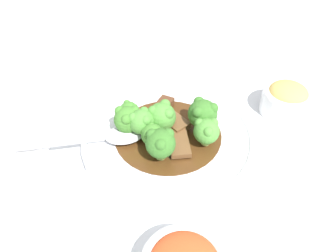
% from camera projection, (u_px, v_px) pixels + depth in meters
% --- Properties ---
extents(ground_plane, '(4.00, 4.00, 0.00)m').
position_uv_depth(ground_plane, '(168.00, 140.00, 0.58)').
color(ground_plane, silver).
extents(main_plate, '(0.30, 0.30, 0.02)m').
position_uv_depth(main_plate, '(168.00, 136.00, 0.57)').
color(main_plate, white).
rests_on(main_plate, ground_plane).
extents(beef_strip_0, '(0.07, 0.07, 0.01)m').
position_uv_depth(beef_strip_0, '(179.00, 142.00, 0.54)').
color(beef_strip_0, brown).
rests_on(beef_strip_0, main_plate).
extents(beef_strip_1, '(0.05, 0.04, 0.01)m').
position_uv_depth(beef_strip_1, '(163.00, 106.00, 0.61)').
color(beef_strip_1, '#56331E').
rests_on(beef_strip_1, main_plate).
extents(beef_strip_2, '(0.04, 0.05, 0.01)m').
position_uv_depth(beef_strip_2, '(177.00, 124.00, 0.57)').
color(beef_strip_2, brown).
rests_on(beef_strip_2, main_plate).
extents(beef_strip_3, '(0.06, 0.07, 0.01)m').
position_uv_depth(beef_strip_3, '(146.00, 116.00, 0.59)').
color(beef_strip_3, brown).
rests_on(beef_strip_3, main_plate).
extents(broccoli_floret_0, '(0.03, 0.03, 0.04)m').
position_uv_depth(broccoli_floret_0, '(129.00, 111.00, 0.57)').
color(broccoli_floret_0, '#8EB756').
rests_on(broccoli_floret_0, main_plate).
extents(broccoli_floret_1, '(0.05, 0.05, 0.05)m').
position_uv_depth(broccoli_floret_1, '(128.00, 119.00, 0.55)').
color(broccoli_floret_1, '#7FA84C').
rests_on(broccoli_floret_1, main_plate).
extents(broccoli_floret_2, '(0.05, 0.05, 0.05)m').
position_uv_depth(broccoli_floret_2, '(162.00, 116.00, 0.55)').
color(broccoli_floret_2, '#7FA84C').
rests_on(broccoli_floret_2, main_plate).
extents(broccoli_floret_3, '(0.04, 0.04, 0.04)m').
position_uv_depth(broccoli_floret_3, '(154.00, 135.00, 0.52)').
color(broccoli_floret_3, '#8EB756').
rests_on(broccoli_floret_3, main_plate).
extents(broccoli_floret_4, '(0.04, 0.04, 0.05)m').
position_uv_depth(broccoli_floret_4, '(207.00, 131.00, 0.52)').
color(broccoli_floret_4, '#8EB756').
rests_on(broccoli_floret_4, main_plate).
extents(broccoli_floret_5, '(0.04, 0.04, 0.05)m').
position_uv_depth(broccoli_floret_5, '(142.00, 121.00, 0.54)').
color(broccoli_floret_5, '#8EB756').
rests_on(broccoli_floret_5, main_plate).
extents(broccoli_floret_6, '(0.05, 0.05, 0.06)m').
position_uv_depth(broccoli_floret_6, '(203.00, 113.00, 0.55)').
color(broccoli_floret_6, '#8EB756').
rests_on(broccoli_floret_6, main_plate).
extents(broccoli_floret_7, '(0.05, 0.05, 0.05)m').
position_uv_depth(broccoli_floret_7, '(161.00, 143.00, 0.50)').
color(broccoli_floret_7, '#7FA84C').
rests_on(broccoli_floret_7, main_plate).
extents(serving_spoon, '(0.17, 0.16, 0.01)m').
position_uv_depth(serving_spoon, '(115.00, 136.00, 0.55)').
color(serving_spoon, silver).
rests_on(serving_spoon, main_plate).
extents(side_bowl_appetizer, '(0.09, 0.09, 0.06)m').
position_uv_depth(side_bowl_appetizer, '(287.00, 99.00, 0.61)').
color(side_bowl_appetizer, white).
rests_on(side_bowl_appetizer, ground_plane).
extents(sauce_dish, '(0.07, 0.07, 0.01)m').
position_uv_depth(sauce_dish, '(30.00, 144.00, 0.56)').
color(sauce_dish, white).
rests_on(sauce_dish, ground_plane).
extents(paper_napkin, '(0.11, 0.10, 0.01)m').
position_uv_depth(paper_napkin, '(120.00, 76.00, 0.72)').
color(paper_napkin, white).
rests_on(paper_napkin, ground_plane).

